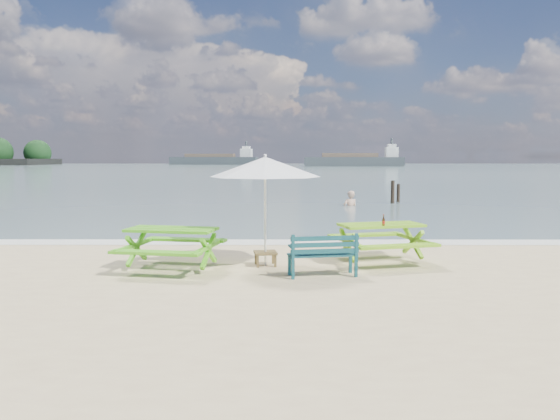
{
  "coord_description": "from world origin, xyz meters",
  "views": [
    {
      "loc": [
        -0.47,
        -9.33,
        2.21
      ],
      "look_at": [
        -0.52,
        3.0,
        1.0
      ],
      "focal_mm": 35.0,
      "sensor_mm": 36.0,
      "label": 1
    }
  ],
  "objects_px": {
    "park_bench": "(322,263)",
    "side_table": "(265,258)",
    "picnic_table_right": "(381,244)",
    "swimmer": "(350,211)",
    "beer_bottle": "(383,222)",
    "patio_umbrella": "(265,167)",
    "picnic_table_left": "(172,250)"
  },
  "relations": [
    {
      "from": "park_bench",
      "to": "swimmer",
      "type": "height_order",
      "value": "park_bench"
    },
    {
      "from": "side_table",
      "to": "beer_bottle",
      "type": "distance_m",
      "value": 2.51
    },
    {
      "from": "patio_umbrella",
      "to": "swimmer",
      "type": "height_order",
      "value": "patio_umbrella"
    },
    {
      "from": "picnic_table_right",
      "to": "park_bench",
      "type": "distance_m",
      "value": 1.89
    },
    {
      "from": "beer_bottle",
      "to": "swimmer",
      "type": "relative_size",
      "value": 0.12
    },
    {
      "from": "picnic_table_left",
      "to": "beer_bottle",
      "type": "bearing_deg",
      "value": 5.72
    },
    {
      "from": "park_bench",
      "to": "patio_umbrella",
      "type": "bearing_deg",
      "value": 138.32
    },
    {
      "from": "picnic_table_left",
      "to": "picnic_table_right",
      "type": "distance_m",
      "value": 4.3
    },
    {
      "from": "park_bench",
      "to": "patio_umbrella",
      "type": "height_order",
      "value": "patio_umbrella"
    },
    {
      "from": "park_bench",
      "to": "swimmer",
      "type": "distance_m",
      "value": 14.72
    },
    {
      "from": "picnic_table_right",
      "to": "beer_bottle",
      "type": "bearing_deg",
      "value": -92.64
    },
    {
      "from": "picnic_table_left",
      "to": "side_table",
      "type": "height_order",
      "value": "picnic_table_left"
    },
    {
      "from": "patio_umbrella",
      "to": "beer_bottle",
      "type": "height_order",
      "value": "patio_umbrella"
    },
    {
      "from": "park_bench",
      "to": "side_table",
      "type": "height_order",
      "value": "park_bench"
    },
    {
      "from": "side_table",
      "to": "swimmer",
      "type": "relative_size",
      "value": 0.27
    },
    {
      "from": "picnic_table_right",
      "to": "park_bench",
      "type": "relative_size",
      "value": 1.72
    },
    {
      "from": "picnic_table_left",
      "to": "patio_umbrella",
      "type": "bearing_deg",
      "value": 11.69
    },
    {
      "from": "park_bench",
      "to": "patio_umbrella",
      "type": "relative_size",
      "value": 0.52
    },
    {
      "from": "side_table",
      "to": "beer_bottle",
      "type": "xyz_separation_m",
      "value": [
        2.4,
        0.04,
        0.74
      ]
    },
    {
      "from": "side_table",
      "to": "beer_bottle",
      "type": "bearing_deg",
      "value": 1.08
    },
    {
      "from": "side_table",
      "to": "patio_umbrella",
      "type": "xyz_separation_m",
      "value": [
        0.0,
        0.0,
        1.85
      ]
    },
    {
      "from": "patio_umbrella",
      "to": "beer_bottle",
      "type": "xyz_separation_m",
      "value": [
        2.4,
        0.04,
        -1.11
      ]
    },
    {
      "from": "picnic_table_left",
      "to": "patio_umbrella",
      "type": "relative_size",
      "value": 0.86
    },
    {
      "from": "park_bench",
      "to": "beer_bottle",
      "type": "distance_m",
      "value": 1.78
    },
    {
      "from": "beer_bottle",
      "to": "swimmer",
      "type": "height_order",
      "value": "beer_bottle"
    },
    {
      "from": "patio_umbrella",
      "to": "swimmer",
      "type": "bearing_deg",
      "value": 75.85
    },
    {
      "from": "beer_bottle",
      "to": "picnic_table_right",
      "type": "bearing_deg",
      "value": 87.36
    },
    {
      "from": "park_bench",
      "to": "side_table",
      "type": "distance_m",
      "value": 1.46
    },
    {
      "from": "side_table",
      "to": "beer_bottle",
      "type": "relative_size",
      "value": 2.2
    },
    {
      "from": "park_bench",
      "to": "swimmer",
      "type": "bearing_deg",
      "value": 80.89
    },
    {
      "from": "picnic_table_right",
      "to": "patio_umbrella",
      "type": "xyz_separation_m",
      "value": [
        -2.41,
        -0.38,
        1.61
      ]
    },
    {
      "from": "picnic_table_right",
      "to": "side_table",
      "type": "xyz_separation_m",
      "value": [
        -2.41,
        -0.38,
        -0.24
      ]
    }
  ]
}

